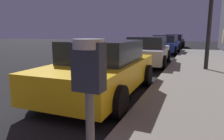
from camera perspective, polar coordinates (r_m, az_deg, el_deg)
name	(u,v)px	position (r m, az deg, el deg)	size (l,w,h in m)	color
parking_meter	(89,96)	(1.29, -6.34, -7.34)	(0.19, 0.19, 1.46)	#59595B
car_yellow_cab	(102,68)	(5.39, -2.80, 0.52)	(2.16, 4.23, 1.43)	gold
car_silver	(148,51)	(10.61, 10.02, 5.36)	(2.25, 4.53, 1.43)	#B7B7BF
car_blue	(165,44)	(16.92, 14.75, 7.00)	(2.12, 4.46, 1.43)	navy
car_black	(174,41)	(23.54, 16.98, 7.76)	(2.11, 4.37, 1.43)	black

